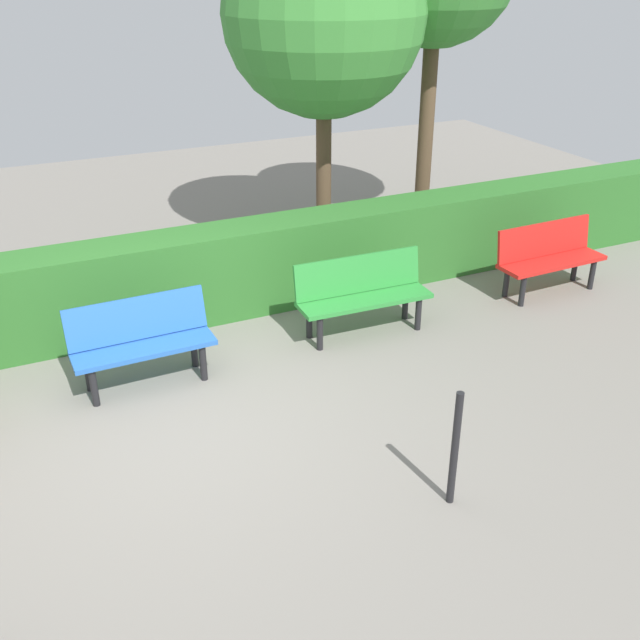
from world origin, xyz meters
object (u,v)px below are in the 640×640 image
(bench_green, at_px, (362,292))
(bench_red, at_px, (549,255))
(tree_mid, at_px, (324,13))
(bench_blue, at_px, (141,339))

(bench_green, bearing_deg, bench_red, -178.09)
(bench_green, relative_size, tree_mid, 0.34)
(bench_red, height_order, bench_green, same)
(bench_red, relative_size, tree_mid, 0.32)
(tree_mid, bearing_deg, bench_red, 126.96)
(bench_red, relative_size, bench_green, 0.94)
(bench_green, height_order, bench_blue, bench_green)
(bench_green, xyz_separation_m, tree_mid, (-0.72, -2.51, 2.67))
(bench_green, relative_size, bench_blue, 1.11)
(bench_blue, distance_m, tree_mid, 4.88)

